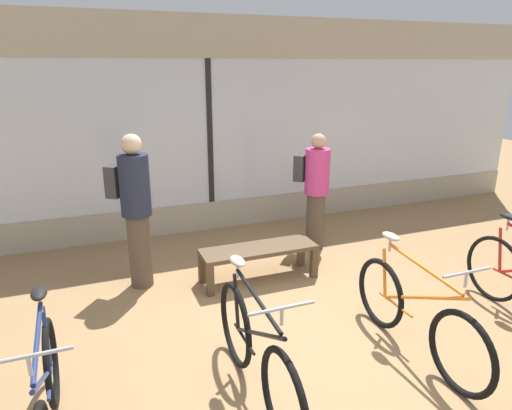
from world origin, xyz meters
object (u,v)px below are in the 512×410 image
object	(u,v)px
bicycle_right	(415,315)
bicycle_far_left	(48,399)
customer_by_window	(135,207)
bicycle_left	(256,353)
customer_near_rack	(315,188)
display_bench	(259,253)

from	to	relation	value
bicycle_right	bicycle_far_left	bearing A→B (deg)	179.37
customer_by_window	bicycle_far_left	bearing A→B (deg)	-111.72
bicycle_far_left	bicycle_right	size ratio (longest dim) A/B	0.95
bicycle_right	customer_by_window	world-z (taller)	customer_by_window
bicycle_left	customer_near_rack	world-z (taller)	customer_near_rack
bicycle_left	customer_by_window	size ratio (longest dim) A/B	0.97
customer_near_rack	bicycle_left	bearing A→B (deg)	-126.00
bicycle_right	customer_near_rack	xyz separation A→B (m)	(0.36, 2.58, 0.49)
bicycle_far_left	customer_by_window	bearing A→B (deg)	68.28
bicycle_right	customer_near_rack	bearing A→B (deg)	82.03
customer_by_window	bicycle_left	bearing A→B (deg)	-75.76
bicycle_far_left	display_bench	xyz separation A→B (m)	(2.25, 1.85, -0.04)
bicycle_right	customer_by_window	distance (m)	3.15
bicycle_left	bicycle_right	xyz separation A→B (m)	(1.53, 0.03, -0.02)
bicycle_right	customer_by_window	xyz separation A→B (m)	(-2.12, 2.26, 0.59)
bicycle_far_left	bicycle_right	world-z (taller)	bicycle_right
bicycle_right	display_bench	size ratio (longest dim) A/B	1.25
bicycle_left	customer_near_rack	bearing A→B (deg)	54.00
display_bench	customer_by_window	xyz separation A→B (m)	(-1.36, 0.38, 0.63)
bicycle_right	display_bench	distance (m)	2.03
bicycle_right	customer_near_rack	size ratio (longest dim) A/B	1.08
bicycle_far_left	customer_near_rack	size ratio (longest dim) A/B	1.02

